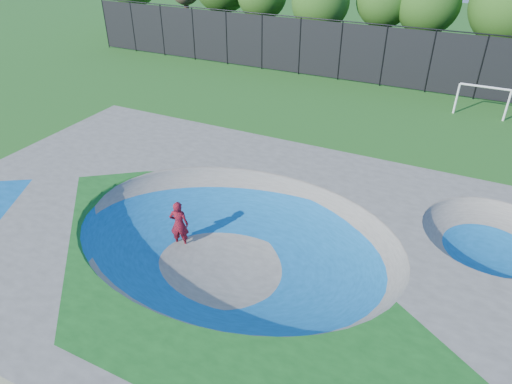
% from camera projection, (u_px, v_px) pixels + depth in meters
% --- Properties ---
extents(ground, '(120.00, 120.00, 0.00)m').
position_uv_depth(ground, '(235.00, 266.00, 15.37)').
color(ground, '#1C5517').
rests_on(ground, ground).
extents(skate_deck, '(22.00, 14.00, 1.50)m').
position_uv_depth(skate_deck, '(235.00, 249.00, 14.98)').
color(skate_deck, gray).
rests_on(skate_deck, ground).
extents(skater, '(0.77, 0.63, 1.83)m').
position_uv_depth(skater, '(179.00, 224.00, 15.87)').
color(skater, red).
rests_on(skater, ground).
extents(skateboard, '(0.81, 0.40, 0.05)m').
position_uv_depth(skateboard, '(181.00, 244.00, 16.33)').
color(skateboard, black).
rests_on(skateboard, ground).
extents(soccer_goal, '(2.81, 0.12, 1.85)m').
position_uv_depth(soccer_goal, '(483.00, 96.00, 25.98)').
color(soccer_goal, white).
rests_on(soccer_goal, ground).
extents(fence, '(48.09, 0.09, 4.04)m').
position_uv_depth(fence, '(384.00, 55.00, 30.36)').
color(fence, black).
rests_on(fence, ground).
extents(treeline, '(53.07, 6.83, 7.71)m').
position_uv_depth(treeline, '(436.00, 3.00, 32.16)').
color(treeline, '#4A3325').
rests_on(treeline, ground).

